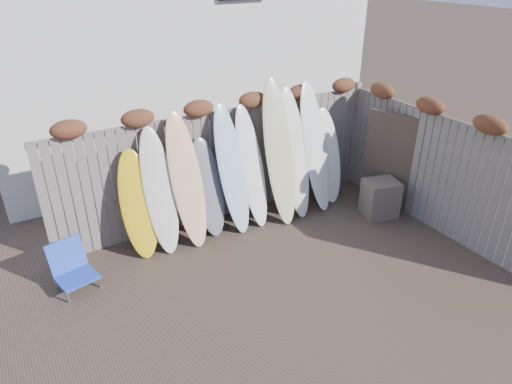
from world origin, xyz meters
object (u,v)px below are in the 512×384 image
beach_chair (72,267)px  wooden_crate (380,198)px  lattice_panel (394,162)px  surfboard_0 (138,205)px

beach_chair → wooden_crate: 5.33m
beach_chair → lattice_panel: lattice_panel is taller
wooden_crate → surfboard_0: bearing=165.6°
lattice_panel → surfboard_0: (-4.56, 0.88, -0.06)m
beach_chair → lattice_panel: 5.76m
wooden_crate → lattice_panel: (0.42, 0.18, 0.56)m
wooden_crate → lattice_panel: lattice_panel is taller
beach_chair → surfboard_0: size_ratio=0.39×
lattice_panel → surfboard_0: size_ratio=1.03×
wooden_crate → surfboard_0: size_ratio=0.39×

